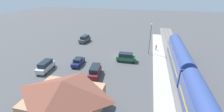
# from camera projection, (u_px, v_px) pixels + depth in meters

# --- Properties ---
(ground_plane) EXTENTS (200.00, 200.00, 0.00)m
(ground_plane) POSITION_uv_depth(u_px,v_px,m) (121.00, 56.00, 40.59)
(ground_plane) COLOR #4C4C4F
(railway_track) EXTENTS (4.80, 70.00, 0.30)m
(railway_track) POSITION_uv_depth(u_px,v_px,m) (176.00, 61.00, 37.51)
(railway_track) COLOR slate
(railway_track) RESTS_ON ground
(platform) EXTENTS (3.20, 46.00, 0.30)m
(platform) POSITION_uv_depth(u_px,v_px,m) (159.00, 59.00, 38.35)
(platform) COLOR #B7B2A8
(platform) RESTS_ON ground
(station_building) EXTENTS (10.53, 8.52, 5.74)m
(station_building) POSITION_uv_depth(u_px,v_px,m) (65.00, 97.00, 20.77)
(station_building) COLOR tan
(station_building) RESTS_ON ground
(pedestrian_on_platform) EXTENTS (0.36, 0.36, 1.71)m
(pedestrian_on_platform) POSITION_uv_depth(u_px,v_px,m) (156.00, 47.00, 43.40)
(pedestrian_on_platform) COLOR #333338
(pedestrian_on_platform) RESTS_ON platform
(suv_green) EXTENTS (4.98, 2.56, 2.22)m
(suv_green) POSITION_uv_depth(u_px,v_px,m) (126.00, 57.00, 37.33)
(suv_green) COLOR #236638
(suv_green) RESTS_ON ground
(suv_charcoal) EXTENTS (2.63, 5.13, 2.22)m
(suv_charcoal) POSITION_uv_depth(u_px,v_px,m) (85.00, 39.00, 50.83)
(suv_charcoal) COLOR #47494F
(suv_charcoal) RESTS_ON ground
(sedan_navy) EXTENTS (2.06, 4.58, 1.74)m
(sedan_navy) POSITION_uv_depth(u_px,v_px,m) (78.00, 62.00, 35.61)
(sedan_navy) COLOR navy
(sedan_navy) RESTS_ON ground
(suv_silver) EXTENTS (2.30, 5.02, 2.22)m
(suv_silver) POSITION_uv_depth(u_px,v_px,m) (45.00, 66.00, 33.01)
(suv_silver) COLOR silver
(suv_silver) RESTS_ON ground
(suv_maroon) EXTENTS (2.56, 5.11, 2.22)m
(suv_maroon) POSITION_uv_depth(u_px,v_px,m) (95.00, 71.00, 31.01)
(suv_maroon) COLOR maroon
(suv_maroon) RESTS_ON ground
(light_pole_near_platform) EXTENTS (0.44, 0.44, 8.60)m
(light_pole_near_platform) POSITION_uv_depth(u_px,v_px,m) (150.00, 36.00, 39.86)
(light_pole_near_platform) COLOR #515156
(light_pole_near_platform) RESTS_ON ground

